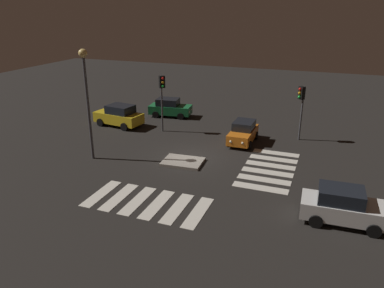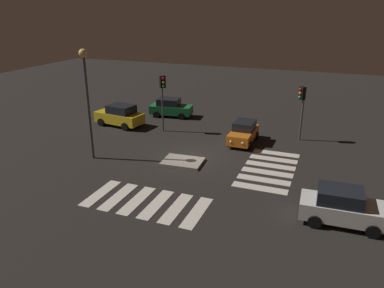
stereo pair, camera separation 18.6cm
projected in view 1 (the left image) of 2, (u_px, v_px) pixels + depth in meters
The scene contains 11 objects.
ground_plane at pixel (192, 158), 25.72m from camera, with size 80.00×80.00×0.00m, color black.
traffic_island at pixel (183, 162), 24.80m from camera, with size 2.73×2.12×0.18m.
car_white at pixel (344, 206), 17.76m from camera, with size 4.15×2.05×1.78m.
car_green at pixel (170, 108), 35.00m from camera, with size 4.07×2.23×1.71m.
car_orange at pixel (243, 132), 28.31m from camera, with size 1.81×3.80×1.64m.
car_yellow at pixel (119, 116), 32.21m from camera, with size 4.44×2.46×1.86m.
traffic_light_north at pixel (301, 100), 28.00m from camera, with size 0.54×0.54×4.21m.
traffic_light_west at pixel (162, 90), 29.80m from camera, with size 0.54×0.54×4.65m.
street_lamp at pixel (86, 86), 23.86m from camera, with size 0.56×0.56×7.34m.
crosswalk_near at pixel (147, 202), 19.84m from camera, with size 6.45×3.20×0.02m.
crosswalk_side at pixel (269, 169), 23.96m from camera, with size 3.20×6.45×0.02m.
Camera 1 is at (8.45, -22.23, 9.85)m, focal length 34.92 mm.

